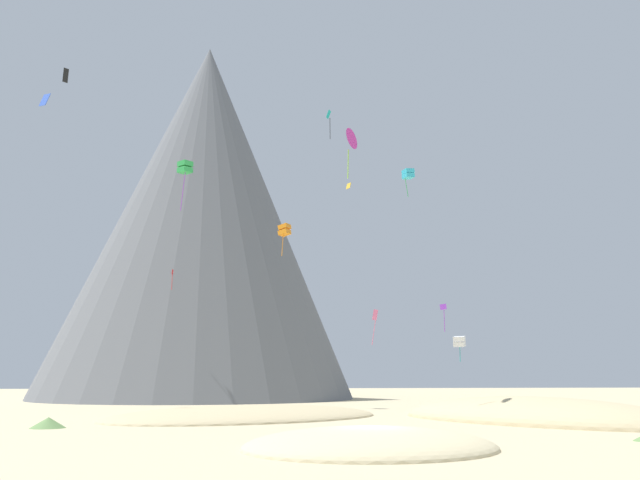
% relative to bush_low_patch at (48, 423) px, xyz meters
% --- Properties ---
extents(ground_plane, '(400.00, 400.00, 0.00)m').
position_rel_bush_low_patch_xyz_m(ground_plane, '(19.74, -15.78, -0.37)').
color(ground_plane, '#CCBA8E').
extents(dune_foreground_left, '(22.83, 29.03, 3.95)m').
position_rel_bush_low_patch_xyz_m(dune_foreground_left, '(36.86, 2.29, -0.37)').
color(dune_foreground_left, '#C6B284').
rests_on(dune_foreground_left, ground_plane).
extents(dune_foreground_right, '(15.56, 14.79, 2.09)m').
position_rel_bush_low_patch_xyz_m(dune_foreground_right, '(19.54, -16.03, -0.37)').
color(dune_foreground_right, beige).
rests_on(dune_foreground_right, ground_plane).
extents(dune_midground, '(31.05, 27.49, 2.20)m').
position_rel_bush_low_patch_xyz_m(dune_midground, '(14.13, 9.84, -0.37)').
color(dune_midground, '#C6B284').
rests_on(dune_midground, ground_plane).
extents(bush_low_patch, '(3.30, 3.30, 0.75)m').
position_rel_bush_low_patch_xyz_m(bush_low_patch, '(0.00, 0.00, 0.00)').
color(bush_low_patch, '#668C4C').
rests_on(bush_low_patch, ground_plane).
extents(bush_near_left, '(2.24, 2.24, 0.40)m').
position_rel_bush_low_patch_xyz_m(bush_near_left, '(15.10, -17.22, -0.17)').
color(bush_near_left, '#477238').
rests_on(bush_near_left, ground_plane).
extents(rock_massif, '(56.57, 56.57, 66.23)m').
position_rel_bush_low_patch_xyz_m(rock_massif, '(6.40, 65.34, 31.73)').
color(rock_massif, slate).
rests_on(rock_massif, ground_plane).
extents(kite_violet_low, '(0.80, 0.49, 3.52)m').
position_rel_bush_low_patch_xyz_m(kite_violet_low, '(38.96, 28.82, 11.32)').
color(kite_violet_low, purple).
extents(kite_gold_mid, '(0.55, 0.75, 0.76)m').
position_rel_bush_low_patch_xyz_m(kite_gold_mid, '(25.68, 22.20, 25.29)').
color(kite_gold_mid, gold).
extents(kite_white_low, '(1.93, 1.96, 3.34)m').
position_rel_bush_low_patch_xyz_m(kite_white_low, '(41.83, 31.48, 7.73)').
color(kite_white_low, white).
extents(kite_black_high, '(0.55, 0.71, 1.57)m').
position_rel_bush_low_patch_xyz_m(kite_black_high, '(-6.08, 17.72, 35.03)').
color(kite_black_high, black).
extents(kite_cyan_high, '(1.66, 1.62, 3.99)m').
position_rel_bush_low_patch_xyz_m(kite_cyan_high, '(36.12, 33.01, 30.80)').
color(kite_cyan_high, '#33BCDB').
extents(kite_green_high, '(1.85, 1.84, 5.75)m').
position_rel_bush_low_patch_xyz_m(kite_green_high, '(6.71, 21.40, 26.41)').
color(kite_green_high, green).
extents(kite_magenta_mid, '(1.67, 1.88, 4.73)m').
position_rel_bush_low_patch_xyz_m(kite_magenta_mid, '(22.57, 4.20, 23.94)').
color(kite_magenta_mid, '#D1339E').
extents(kite_red_mid, '(0.21, 0.53, 2.90)m').
position_rel_bush_low_patch_xyz_m(kite_red_mid, '(3.89, 42.07, 17.23)').
color(kite_red_mid, red).
extents(kite_blue_high, '(1.02, 0.89, 1.47)m').
position_rel_bush_low_patch_xyz_m(kite_blue_high, '(-6.44, 12.84, 29.90)').
color(kite_blue_high, blue).
extents(kite_teal_high, '(0.82, 0.72, 4.47)m').
position_rel_bush_low_patch_xyz_m(kite_teal_high, '(25.86, 38.57, 40.82)').
color(kite_teal_high, teal).
extents(kite_orange_mid, '(1.77, 1.76, 4.09)m').
position_rel_bush_low_patch_xyz_m(kite_orange_mid, '(18.65, 28.34, 21.13)').
color(kite_orange_mid, orange).
extents(kite_rainbow_low, '(0.92, 0.32, 4.58)m').
position_rel_bush_low_patch_xyz_m(kite_rainbow_low, '(30.65, 31.53, 10.37)').
color(kite_rainbow_low, '#E5668C').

